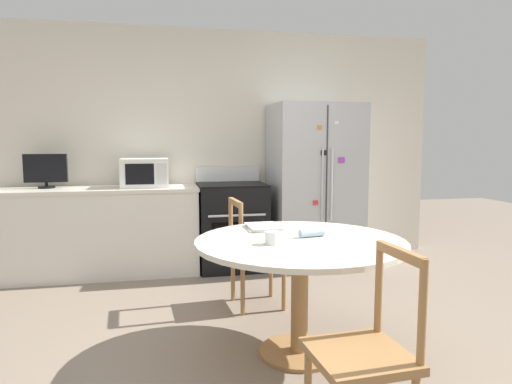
% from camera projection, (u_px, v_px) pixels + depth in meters
% --- Properties ---
extents(ground_plane, '(14.00, 14.00, 0.00)m').
position_uv_depth(ground_plane, '(267.00, 369.00, 2.76)').
color(ground_plane, gray).
extents(back_wall, '(5.20, 0.10, 2.60)m').
position_uv_depth(back_wall, '(214.00, 147.00, 5.19)').
color(back_wall, silver).
rests_on(back_wall, ground_plane).
extents(kitchen_counter, '(1.99, 0.64, 0.90)m').
position_uv_depth(kitchen_counter, '(101.00, 231.00, 4.68)').
color(kitchen_counter, silver).
rests_on(kitchen_counter, ground_plane).
extents(refrigerator, '(0.94, 0.76, 1.77)m').
position_uv_depth(refrigerator, '(314.00, 185.00, 5.02)').
color(refrigerator, '#B2B5BA').
rests_on(refrigerator, ground_plane).
extents(oven_range, '(0.71, 0.68, 1.08)m').
position_uv_depth(oven_range, '(232.00, 225.00, 4.93)').
color(oven_range, black).
rests_on(oven_range, ground_plane).
extents(microwave, '(0.48, 0.38, 0.29)m').
position_uv_depth(microwave, '(145.00, 173.00, 4.70)').
color(microwave, white).
rests_on(microwave, kitchen_counter).
extents(countertop_tv, '(0.41, 0.16, 0.34)m').
position_uv_depth(countertop_tv, '(46.00, 170.00, 4.57)').
color(countertop_tv, black).
rests_on(countertop_tv, kitchen_counter).
extents(dining_table, '(1.33, 1.33, 0.75)m').
position_uv_depth(dining_table, '(300.00, 259.00, 2.89)').
color(dining_table, beige).
rests_on(dining_table, ground_plane).
extents(dining_chair_far, '(0.45, 0.45, 0.90)m').
position_uv_depth(dining_chair_far, '(254.00, 255.00, 3.78)').
color(dining_chair_far, '#9E7042').
rests_on(dining_chair_far, ground_plane).
extents(dining_chair_near, '(0.44, 0.44, 0.90)m').
position_uv_depth(dining_chair_near, '(365.00, 354.00, 2.03)').
color(dining_chair_near, '#9E7042').
rests_on(dining_chair_near, ground_plane).
extents(candle_glass, '(0.09, 0.09, 0.08)m').
position_uv_depth(candle_glass, '(272.00, 239.00, 2.75)').
color(candle_glass, silver).
rests_on(candle_glass, dining_table).
extents(folded_napkin, '(0.17, 0.08, 0.05)m').
position_uv_depth(folded_napkin, '(312.00, 233.00, 2.95)').
color(folded_napkin, '#A3BCDB').
rests_on(folded_napkin, dining_table).
extents(mail_stack, '(0.26, 0.33, 0.02)m').
position_uv_depth(mail_stack, '(263.00, 227.00, 3.24)').
color(mail_stack, white).
rests_on(mail_stack, dining_table).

